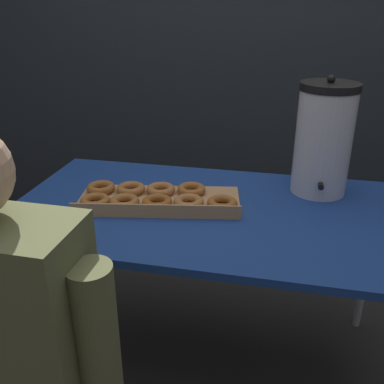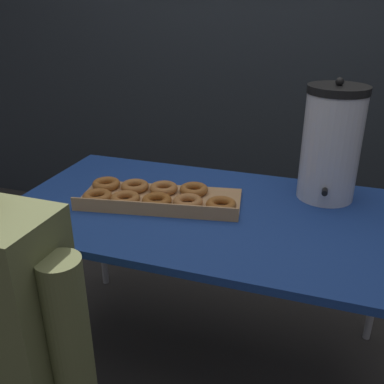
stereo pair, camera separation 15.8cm
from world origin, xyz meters
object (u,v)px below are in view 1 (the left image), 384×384
at_px(cell_phone, 19,220).
at_px(person_seated, 7,369).
at_px(coffee_urn, 323,139).
at_px(donut_box, 155,198).

distance_m(cell_phone, person_seated, 0.55).
distance_m(coffee_urn, person_seated, 1.31).
relative_size(donut_box, cell_phone, 3.98).
bearing_deg(cell_phone, coffee_urn, 35.33).
bearing_deg(donut_box, cell_phone, -160.32).
bearing_deg(donut_box, coffee_urn, 12.71).
xyz_separation_m(donut_box, coffee_urn, (0.61, 0.25, 0.20)).
bearing_deg(person_seated, coffee_urn, -129.08).
relative_size(cell_phone, person_seated, 0.13).
relative_size(coffee_urn, cell_phone, 2.84).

